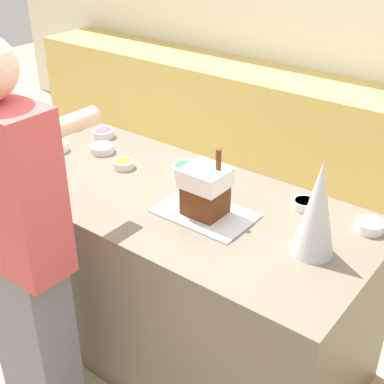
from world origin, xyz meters
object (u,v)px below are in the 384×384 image
at_px(candy_bowl_center_rear, 186,169).
at_px(candy_bowl_near_tray_right, 102,148).
at_px(decorative_tree, 317,209).
at_px(candy_bowl_near_tray_left, 104,133).
at_px(person, 20,249).
at_px(candy_bowl_behind_tray, 58,147).
at_px(candy_bowl_far_right, 370,225).
at_px(candy_bowl_front_corner, 304,204).
at_px(candy_bowl_far_left, 123,164).
at_px(baking_tray, 205,213).
at_px(gingerbread_house, 205,190).

bearing_deg(candy_bowl_center_rear, candy_bowl_near_tray_right, -171.62).
bearing_deg(candy_bowl_near_tray_right, candy_bowl_center_rear, 8.38).
distance_m(decorative_tree, candy_bowl_near_tray_left, 1.48).
xyz_separation_m(candy_bowl_near_tray_right, person, (0.39, -0.82, -0.02)).
bearing_deg(candy_bowl_behind_tray, decorative_tree, -0.53).
xyz_separation_m(candy_bowl_far_right, person, (-1.03, -0.96, -0.03)).
relative_size(candy_bowl_near_tray_left, candy_bowl_front_corner, 1.11).
height_order(candy_bowl_near_tray_left, person, person).
bearing_deg(candy_bowl_front_corner, candy_bowl_behind_tray, -168.44).
distance_m(candy_bowl_near_tray_right, candy_bowl_far_left, 0.23).
bearing_deg(candy_bowl_behind_tray, person, -49.27).
height_order(baking_tray, candy_bowl_behind_tray, candy_bowl_behind_tray).
bearing_deg(candy_bowl_behind_tray, candy_bowl_far_right, 9.45).
bearing_deg(candy_bowl_near_tray_right, candy_bowl_far_right, 5.48).
height_order(candy_bowl_far_right, candy_bowl_front_corner, candy_bowl_far_right).
distance_m(candy_bowl_behind_tray, candy_bowl_far_right, 1.64).
xyz_separation_m(gingerbread_house, candy_bowl_center_rear, (-0.30, 0.25, -0.09)).
distance_m(gingerbread_house, candy_bowl_center_rear, 0.40).
bearing_deg(candy_bowl_near_tray_left, baking_tray, -18.62).
xyz_separation_m(candy_bowl_near_tray_left, candy_bowl_center_rear, (0.65, -0.07, 0.00)).
relative_size(decorative_tree, person, 0.23).
height_order(gingerbread_house, candy_bowl_near_tray_left, gingerbread_house).
xyz_separation_m(gingerbread_house, candy_bowl_far_left, (-0.59, 0.11, -0.10)).
xyz_separation_m(decorative_tree, candy_bowl_far_right, (0.12, 0.28, -0.17)).
bearing_deg(candy_bowl_near_tray_left, candy_bowl_far_left, -30.34).
height_order(candy_bowl_near_tray_right, candy_bowl_front_corner, candy_bowl_near_tray_right).
height_order(baking_tray, decorative_tree, decorative_tree).
bearing_deg(baking_tray, candy_bowl_far_left, 169.52).
distance_m(candy_bowl_near_tray_left, candy_bowl_far_left, 0.42).
xyz_separation_m(gingerbread_house, candy_bowl_near_tray_right, (-0.81, 0.17, -0.10)).
distance_m(candy_bowl_near_tray_left, candy_bowl_behind_tray, 0.29).
bearing_deg(baking_tray, candy_bowl_near_tray_right, 167.94).
bearing_deg(candy_bowl_center_rear, gingerbread_house, -39.76).
height_order(candy_bowl_near_tray_right, candy_bowl_far_left, candy_bowl_near_tray_right).
relative_size(gingerbread_house, candy_bowl_near_tray_right, 2.39).
distance_m(decorative_tree, candy_bowl_behind_tray, 1.51).
height_order(candy_bowl_near_tray_left, candy_bowl_far_right, same).
xyz_separation_m(gingerbread_house, decorative_tree, (0.49, 0.03, 0.07)).
distance_m(baking_tray, gingerbread_house, 0.12).
relative_size(candy_bowl_near_tray_right, candy_bowl_behind_tray, 1.14).
height_order(candy_bowl_center_rear, person, person).
relative_size(candy_bowl_center_rear, person, 0.08).
relative_size(gingerbread_house, decorative_tree, 0.77).
xyz_separation_m(decorative_tree, candy_bowl_near_tray_left, (-1.44, 0.29, -0.17)).
relative_size(baking_tray, candy_bowl_far_right, 3.56).
xyz_separation_m(candy_bowl_far_left, candy_bowl_front_corner, (0.90, 0.20, -0.00)).
xyz_separation_m(candy_bowl_near_tray_right, candy_bowl_center_rear, (0.51, 0.08, 0.00)).
bearing_deg(candy_bowl_near_tray_right, gingerbread_house, -12.03).
xyz_separation_m(candy_bowl_behind_tray, candy_bowl_center_rear, (0.71, 0.21, 0.00)).
distance_m(candy_bowl_center_rear, candy_bowl_far_left, 0.32).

